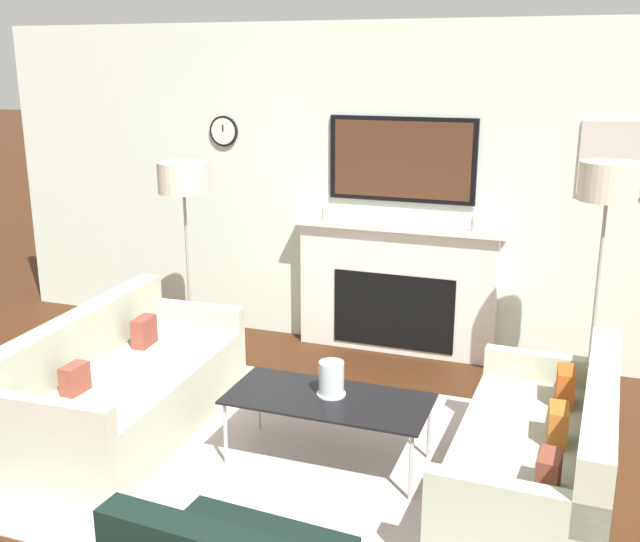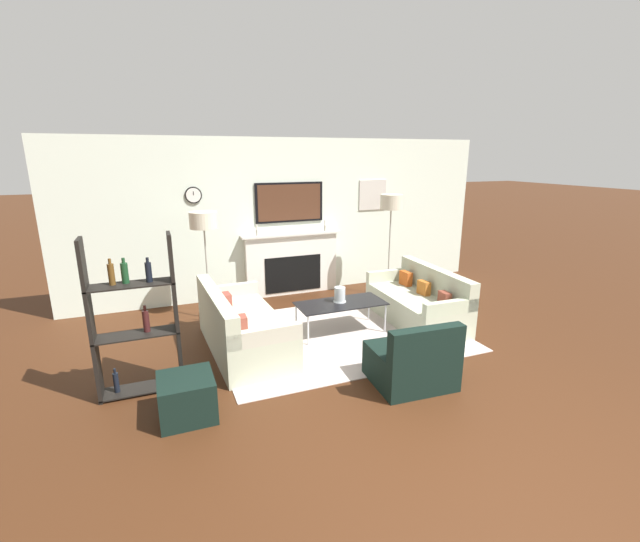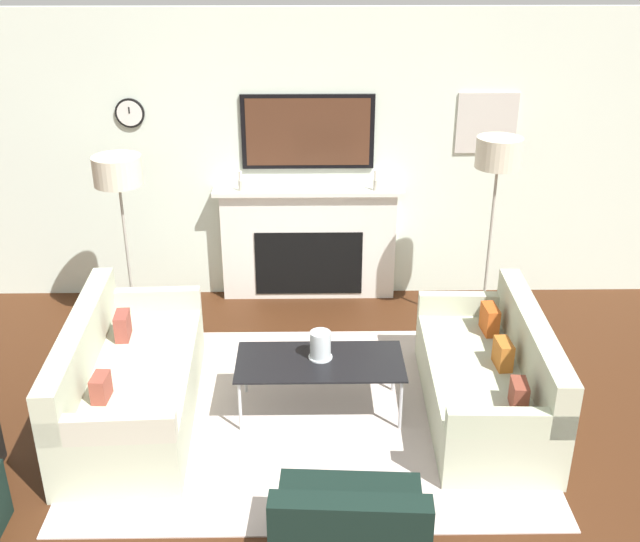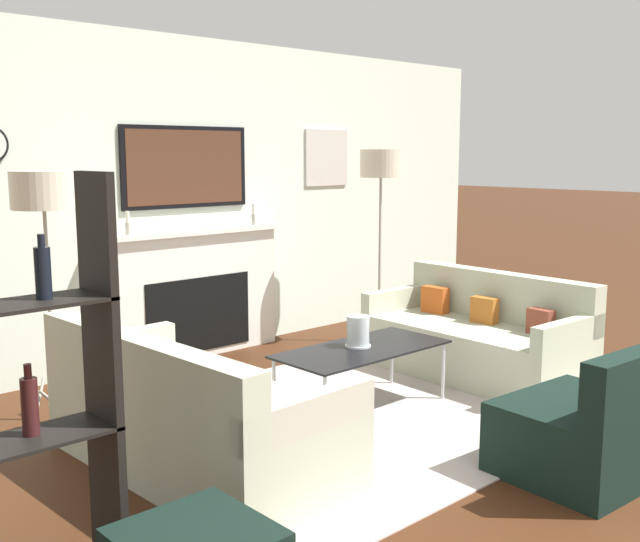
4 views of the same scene
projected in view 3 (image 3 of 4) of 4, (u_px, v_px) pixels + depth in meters
fireplace_wall at (309, 174)px, 6.97m from camera, size 7.53×0.28×2.70m
area_rug at (310, 414)px, 5.59m from camera, size 3.26×2.47×0.01m
couch_left at (128, 384)px, 5.45m from camera, size 0.93×1.88×0.81m
couch_right at (490, 381)px, 5.49m from camera, size 0.86×1.75×0.80m
armchair at (349, 540)px, 4.11m from camera, size 0.86×0.77×0.75m
coffee_table at (320, 364)px, 5.47m from camera, size 1.23×0.57×0.43m
hurricane_candle at (320, 347)px, 5.46m from camera, size 0.18×0.18×0.21m
floor_lamp_left at (118, 174)px, 6.10m from camera, size 0.40×0.40×1.64m
floor_lamp_right at (498, 156)px, 6.09m from camera, size 0.38×0.38×1.78m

